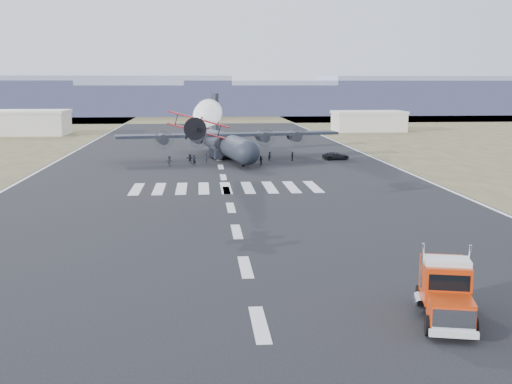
{
  "coord_description": "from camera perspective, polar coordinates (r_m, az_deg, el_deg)",
  "views": [
    {
      "loc": [
        -3.31,
        -35.86,
        14.09
      ],
      "look_at": [
        1.77,
        23.02,
        4.0
      ],
      "focal_mm": 45.0,
      "sensor_mm": 36.0,
      "label": 1
    }
  ],
  "objects": [
    {
      "name": "crew_b",
      "position": [
        110.88,
        0.42,
        2.82
      ],
      "size": [
        0.78,
        0.93,
        1.65
      ],
      "primitive_type": "imported",
      "rotation": [
        0.0,
        0.0,
        5.13
      ],
      "color": "black",
      "rests_on": "ground"
    },
    {
      "name": "ridge_seg_c",
      "position": [
        302.27,
        -16.89,
        8.22
      ],
      "size": [
        150.0,
        50.0,
        17.0
      ],
      "primitive_type": "cube",
      "color": "gray",
      "rests_on": "ground"
    },
    {
      "name": "scrub_far",
      "position": [
        266.25,
        -4.25,
        6.63
      ],
      "size": [
        500.0,
        80.0,
        0.0
      ],
      "primitive_type": "cube",
      "color": "brown",
      "rests_on": "ground"
    },
    {
      "name": "hangar_right",
      "position": [
        192.61,
        9.97,
        6.25
      ],
      "size": [
        20.5,
        12.5,
        5.9
      ],
      "color": "beige",
      "rests_on": "ground"
    },
    {
      "name": "semi_truck",
      "position": [
        40.47,
        16.5,
        -8.3
      ],
      "size": [
        4.42,
        8.66,
        3.8
      ],
      "rotation": [
        0.0,
        0.0,
        -0.24
      ],
      "color": "black",
      "rests_on": "ground"
    },
    {
      "name": "ground",
      "position": [
        38.67,
        0.32,
        -11.68
      ],
      "size": [
        500.0,
        500.0,
        0.0
      ],
      "primitive_type": "plane",
      "color": "black",
      "rests_on": "ground"
    },
    {
      "name": "runway_markings",
      "position": [
        96.95,
        -2.93,
        1.32
      ],
      "size": [
        60.0,
        260.0,
        0.01
      ],
      "primitive_type": null,
      "color": "silver",
      "rests_on": "ground"
    },
    {
      "name": "transport_aircraft",
      "position": [
        120.81,
        -2.58,
        4.46
      ],
      "size": [
        41.53,
        34.03,
        12.01
      ],
      "rotation": [
        0.0,
        0.0,
        0.18
      ],
      "color": "black",
      "rests_on": "ground"
    },
    {
      "name": "hangar_left",
      "position": [
        187.6,
        -20.08,
        5.84
      ],
      "size": [
        24.5,
        14.5,
        6.7
      ],
      "color": "beige",
      "rests_on": "ground"
    },
    {
      "name": "crew_f",
      "position": [
        114.21,
        -5.89,
        2.98
      ],
      "size": [
        1.58,
        0.59,
        1.68
      ],
      "primitive_type": "imported",
      "rotation": [
        0.0,
        0.0,
        3.2
      ],
      "color": "black",
      "rests_on": "ground"
    },
    {
      "name": "aerobatic_biplane",
      "position": [
        71.28,
        -5.21,
        5.79
      ],
      "size": [
        6.7,
        6.15,
        3.44
      ],
      "rotation": [
        0.0,
        0.26,
        -0.05
      ],
      "color": "#AC0B1F"
    },
    {
      "name": "ridge_seg_e",
      "position": [
        303.71,
        8.15,
        8.35
      ],
      "size": [
        150.0,
        50.0,
        15.0
      ],
      "primitive_type": "cube",
      "color": "gray",
      "rests_on": "ground"
    },
    {
      "name": "ridge_seg_d",
      "position": [
        295.98,
        -4.34,
        8.19
      ],
      "size": [
        150.0,
        50.0,
        13.0
      ],
      "primitive_type": "cube",
      "color": "gray",
      "rests_on": "ground"
    },
    {
      "name": "crew_h",
      "position": [
        117.6,
        1.25,
        3.21
      ],
      "size": [
        0.93,
        0.86,
        1.63
      ],
      "primitive_type": "imported",
      "rotation": [
        0.0,
        0.0,
        0.63
      ],
      "color": "black",
      "rests_on": "ground"
    },
    {
      "name": "smoke_trail",
      "position": [
        97.39,
        -4.45,
        6.97
      ],
      "size": [
        4.31,
        31.7,
        4.31
      ],
      "rotation": [
        0.0,
        0.0,
        -0.05
      ],
      "color": "white"
    },
    {
      "name": "crew_a",
      "position": [
        115.3,
        -4.42,
        3.04
      ],
      "size": [
        0.67,
        0.72,
        1.59
      ],
      "primitive_type": "imported",
      "rotation": [
        0.0,
        0.0,
        1.99
      ],
      "color": "black",
      "rests_on": "ground"
    },
    {
      "name": "ridge_seg_f",
      "position": [
        324.55,
        19.52,
        8.15
      ],
      "size": [
        150.0,
        50.0,
        17.0
      ],
      "primitive_type": "cube",
      "color": "gray",
      "rests_on": "ground"
    },
    {
      "name": "crew_c",
      "position": [
        110.49,
        -7.71,
        2.74
      ],
      "size": [
        1.21,
        0.69,
        1.78
      ],
      "primitive_type": "imported",
      "rotation": [
        0.0,
        0.0,
        3.0
      ],
      "color": "black",
      "rests_on": "ground"
    },
    {
      "name": "support_vehicle",
      "position": [
        119.99,
        7.11,
        3.2
      ],
      "size": [
        5.24,
        3.04,
        1.37
      ],
      "primitive_type": "imported",
      "rotation": [
        0.0,
        0.0,
        1.73
      ],
      "color": "black",
      "rests_on": "ground"
    },
    {
      "name": "crew_g",
      "position": [
        111.03,
        -5.52,
        2.84
      ],
      "size": [
        0.88,
        0.83,
        1.89
      ],
      "primitive_type": "imported",
      "rotation": [
        0.0,
        0.0,
        0.51
      ],
      "color": "black",
      "rests_on": "ground"
    },
    {
      "name": "crew_d",
      "position": [
        117.6,
        3.24,
        3.2
      ],
      "size": [
        0.59,
        1.01,
        1.64
      ],
      "primitive_type": "imported",
      "rotation": [
        0.0,
        0.0,
        4.81
      ],
      "color": "black",
      "rests_on": "ground"
    },
    {
      "name": "crew_e",
      "position": [
        117.1,
        -1.85,
        3.17
      ],
      "size": [
        0.89,
        0.91,
        1.62
      ],
      "primitive_type": "imported",
      "rotation": [
        0.0,
        0.0,
        3.99
      ],
      "color": "black",
      "rests_on": "ground"
    }
  ]
}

